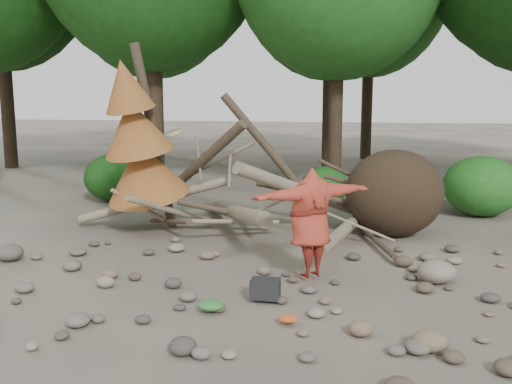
# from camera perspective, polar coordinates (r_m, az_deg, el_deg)

# --- Properties ---
(ground) EXTENTS (120.00, 120.00, 0.00)m
(ground) POSITION_cam_1_polar(r_m,az_deg,el_deg) (9.52, -1.31, -9.86)
(ground) COLOR #514C44
(ground) RESTS_ON ground
(deadfall_pile) EXTENTS (8.55, 5.24, 3.30)m
(deadfall_pile) POSITION_cam_1_polar(r_m,az_deg,el_deg) (13.20, 11.15, -0.24)
(deadfall_pile) COLOR #332619
(deadfall_pile) RESTS_ON ground
(dead_conifer) EXTENTS (2.06, 2.16, 4.35)m
(dead_conifer) POSITION_cam_1_polar(r_m,az_deg,el_deg) (13.17, -11.66, 4.81)
(dead_conifer) COLOR #4C3F30
(dead_conifer) RESTS_ON ground
(bush_left) EXTENTS (1.80, 1.80, 1.44)m
(bush_left) POSITION_cam_1_polar(r_m,az_deg,el_deg) (17.76, -13.98, 1.42)
(bush_left) COLOR #164813
(bush_left) RESTS_ON ground
(bush_mid) EXTENTS (1.40, 1.40, 1.12)m
(bush_mid) POSITION_cam_1_polar(r_m,az_deg,el_deg) (16.81, 6.87, 0.63)
(bush_mid) COLOR #1E5B1A
(bush_mid) RESTS_ON ground
(bush_right) EXTENTS (2.00, 2.00, 1.60)m
(bush_right) POSITION_cam_1_polar(r_m,az_deg,el_deg) (16.26, 21.63, 0.56)
(bush_right) COLOR #276C21
(bush_right) RESTS_ON ground
(frisbee_thrower) EXTENTS (3.48, 1.92, 2.57)m
(frisbee_thrower) POSITION_cam_1_polar(r_m,az_deg,el_deg) (9.81, 5.44, -3.06)
(frisbee_thrower) COLOR #A13324
(frisbee_thrower) RESTS_ON ground
(backpack) EXTENTS (0.46, 0.31, 0.30)m
(backpack) POSITION_cam_1_polar(r_m,az_deg,el_deg) (9.01, 0.94, -10.00)
(backpack) COLOR black
(backpack) RESTS_ON ground
(cloth_green) EXTENTS (0.39, 0.33, 0.15)m
(cloth_green) POSITION_cam_1_polar(r_m,az_deg,el_deg) (8.61, -4.54, -11.53)
(cloth_green) COLOR #2D7131
(cloth_green) RESTS_ON ground
(cloth_orange) EXTENTS (0.28, 0.23, 0.10)m
(cloth_orange) POSITION_cam_1_polar(r_m,az_deg,el_deg) (8.18, 3.24, -12.85)
(cloth_orange) COLOR #BE4D20
(cloth_orange) RESTS_ON ground
(boulder_front_right) EXTENTS (0.45, 0.40, 0.27)m
(boulder_front_right) POSITION_cam_1_polar(r_m,az_deg,el_deg) (7.71, 16.99, -14.05)
(boulder_front_right) COLOR #79644B
(boulder_front_right) RESTS_ON ground
(boulder_mid_right) EXTENTS (0.66, 0.59, 0.40)m
(boulder_mid_right) POSITION_cam_1_polar(r_m,az_deg,el_deg) (10.32, 17.62, -7.60)
(boulder_mid_right) COLOR gray
(boulder_mid_right) RESTS_ON ground
(boulder_mid_left) EXTENTS (0.56, 0.51, 0.34)m
(boulder_mid_left) POSITION_cam_1_polar(r_m,az_deg,el_deg) (12.11, -23.46, -5.55)
(boulder_mid_left) COLOR #575149
(boulder_mid_left) RESTS_ON ground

